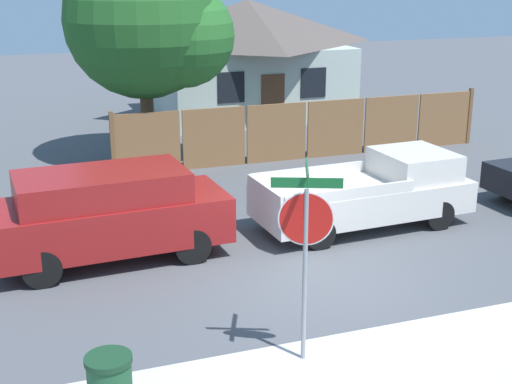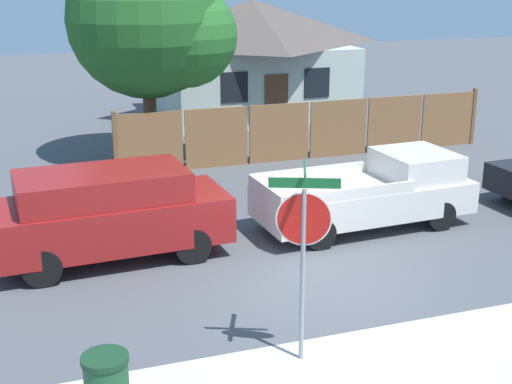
{
  "view_description": "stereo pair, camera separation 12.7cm",
  "coord_description": "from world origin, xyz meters",
  "px_view_note": "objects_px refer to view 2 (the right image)",
  "views": [
    {
      "loc": [
        -5.29,
        -11.31,
        5.73
      ],
      "look_at": [
        -0.91,
        0.93,
        1.6
      ],
      "focal_mm": 50.0,
      "sensor_mm": 36.0,
      "label": 1
    },
    {
      "loc": [
        -5.17,
        -11.36,
        5.73
      ],
      "look_at": [
        -0.91,
        0.93,
        1.6
      ],
      "focal_mm": 50.0,
      "sensor_mm": 36.0,
      "label": 2
    }
  ],
  "objects_px": {
    "red_suv": "(109,212)",
    "orange_pickup": "(373,192)",
    "house": "(252,56)",
    "stop_sign": "(304,231)",
    "oak_tree": "(154,23)"
  },
  "relations": [
    {
      "from": "house",
      "to": "stop_sign",
      "type": "distance_m",
      "value": 18.84
    },
    {
      "from": "oak_tree",
      "to": "orange_pickup",
      "type": "xyz_separation_m",
      "value": [
        3.43,
        -7.3,
        -3.35
      ]
    },
    {
      "from": "red_suv",
      "to": "orange_pickup",
      "type": "height_order",
      "value": "red_suv"
    },
    {
      "from": "oak_tree",
      "to": "orange_pickup",
      "type": "height_order",
      "value": "oak_tree"
    },
    {
      "from": "house",
      "to": "stop_sign",
      "type": "bearing_deg",
      "value": -106.52
    },
    {
      "from": "house",
      "to": "orange_pickup",
      "type": "distance_m",
      "value": 13.34
    },
    {
      "from": "house",
      "to": "red_suv",
      "type": "xyz_separation_m",
      "value": [
        -7.53,
        -13.18,
        -1.33
      ]
    },
    {
      "from": "oak_tree",
      "to": "stop_sign",
      "type": "xyz_separation_m",
      "value": [
        -0.37,
        -12.19,
        -2.07
      ]
    },
    {
      "from": "house",
      "to": "oak_tree",
      "type": "xyz_separation_m",
      "value": [
        -4.99,
        -5.87,
        1.82
      ]
    },
    {
      "from": "red_suv",
      "to": "house",
      "type": "bearing_deg",
      "value": 57.3
    },
    {
      "from": "orange_pickup",
      "to": "house",
      "type": "bearing_deg",
      "value": 80.3
    },
    {
      "from": "house",
      "to": "oak_tree",
      "type": "bearing_deg",
      "value": -130.39
    },
    {
      "from": "house",
      "to": "red_suv",
      "type": "distance_m",
      "value": 15.23
    },
    {
      "from": "house",
      "to": "orange_pickup",
      "type": "xyz_separation_m",
      "value": [
        -1.56,
        -13.16,
        -1.54
      ]
    },
    {
      "from": "oak_tree",
      "to": "red_suv",
      "type": "distance_m",
      "value": 8.35
    }
  ]
}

